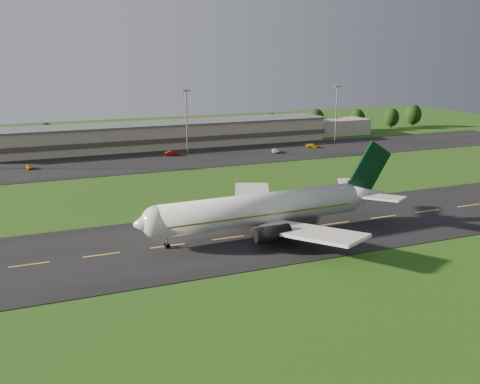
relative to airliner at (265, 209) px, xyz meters
name	(u,v)px	position (x,y,z in m)	size (l,w,h in m)	color
ground	(284,231)	(3.89, -0.03, -4.66)	(360.00, 360.00, 0.00)	#204711
taxiway	(284,231)	(3.89, -0.03, -4.61)	(220.00, 30.00, 0.10)	black
apron	(179,159)	(3.89, 71.97, -4.61)	(260.00, 30.00, 0.10)	black
airliner	(265,209)	(0.00, 0.00, 0.00)	(51.29, 42.16, 15.57)	white
terminal	(178,134)	(10.29, 96.15, -0.67)	(145.00, 16.00, 8.40)	tan
light_mast_centre	(187,114)	(8.89, 79.97, 8.08)	(2.40, 1.20, 20.35)	gray
light_mast_east	(336,108)	(63.89, 79.97, 8.08)	(2.40, 1.20, 20.35)	gray
tree_line	(235,125)	(35.34, 105.86, 0.23)	(198.69, 9.09, 9.60)	black
service_vehicle_a	(29,167)	(-38.89, 74.02, -3.93)	(1.48, 3.69, 1.26)	#D0940C
service_vehicle_b	(172,153)	(3.34, 78.34, -3.83)	(1.54, 4.42, 1.46)	maroon
service_vehicle_c	(276,151)	(36.01, 70.90, -3.95)	(2.03, 4.39, 1.22)	silver
service_vehicle_d	(313,146)	(51.60, 74.24, -3.87)	(1.95, 4.79, 1.39)	#C6A30B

